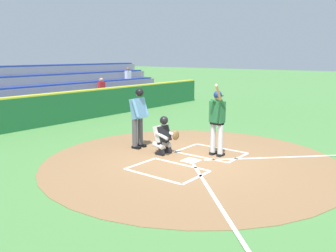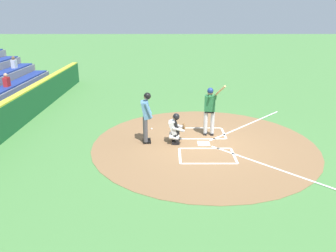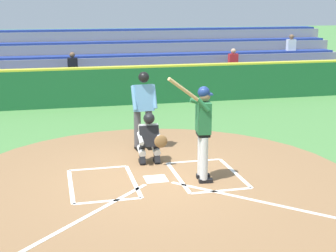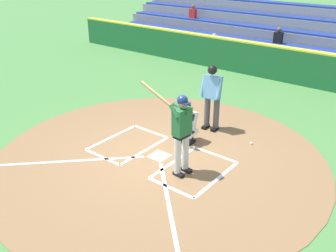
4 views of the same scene
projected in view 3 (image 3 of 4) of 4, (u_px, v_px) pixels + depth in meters
name	position (u px, v px, depth m)	size (l,w,h in m)	color
ground_plane	(156.00, 180.00, 9.71)	(120.00, 120.00, 0.00)	#4C8442
dirt_circle	(156.00, 179.00, 9.71)	(8.00, 8.00, 0.01)	olive
home_plate_and_chalk	(166.00, 195.00, 8.88)	(7.93, 4.91, 0.01)	white
batter	(203.00, 127.00, 9.36)	(0.99, 0.64, 2.13)	silver
catcher	(150.00, 137.00, 10.54)	(0.59, 0.62, 1.13)	black
plate_umpire	(143.00, 105.00, 11.43)	(0.61, 0.45, 1.86)	#4C4C51
baseball	(199.00, 146.00, 11.87)	(0.07, 0.07, 0.07)	white
backstop_wall	(110.00, 86.00, 16.63)	(22.00, 0.36, 1.31)	#1E6033
bleacher_stand	(100.00, 68.00, 19.66)	(20.00, 4.25, 2.33)	gray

